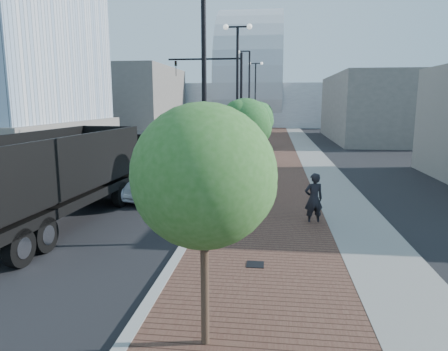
# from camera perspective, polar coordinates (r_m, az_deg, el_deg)

# --- Properties ---
(sidewalk) EXTENTS (7.00, 140.00, 0.12)m
(sidewalk) POSITION_cam_1_polar(r_m,az_deg,el_deg) (43.48, 7.75, 3.99)
(sidewalk) COLOR #4C2D23
(sidewalk) RESTS_ON ground
(concrete_strip) EXTENTS (2.40, 140.00, 0.13)m
(concrete_strip) POSITION_cam_1_polar(r_m,az_deg,el_deg) (43.61, 11.31, 3.91)
(concrete_strip) COLOR slate
(concrete_strip) RESTS_ON ground
(curb) EXTENTS (0.30, 140.00, 0.14)m
(curb) POSITION_cam_1_polar(r_m,az_deg,el_deg) (43.57, 3.14, 4.09)
(curb) COLOR gray
(curb) RESTS_ON ground
(west_sidewalk) EXTENTS (4.00, 140.00, 0.12)m
(west_sidewalk) POSITION_cam_1_polar(r_m,az_deg,el_deg) (46.28, -13.19, 4.19)
(west_sidewalk) COLOR slate
(west_sidewalk) RESTS_ON ground
(dump_truck) EXTENTS (3.42, 13.71, 3.62)m
(dump_truck) POSITION_cam_1_polar(r_m,az_deg,el_deg) (20.03, -16.70, 0.49)
(dump_truck) COLOR black
(dump_truck) RESTS_ON ground
(white_sedan) EXTENTS (2.68, 5.09, 1.59)m
(white_sedan) POSITION_cam_1_polar(r_m,az_deg,el_deg) (20.81, -8.75, -0.86)
(white_sedan) COLOR silver
(white_sedan) RESTS_ON ground
(dark_car_mid) EXTENTS (3.65, 5.67, 1.45)m
(dark_car_mid) POSITION_cam_1_polar(r_m,az_deg,el_deg) (31.52, -9.71, 2.77)
(dark_car_mid) COLOR black
(dark_car_mid) RESTS_ON ground
(dark_car_far) EXTENTS (3.25, 5.34, 1.45)m
(dark_car_far) POSITION_cam_1_polar(r_m,az_deg,el_deg) (43.44, 0.24, 4.96)
(dark_car_far) COLOR black
(dark_car_far) RESTS_ON ground
(pedestrian) EXTENTS (0.86, 0.68, 2.06)m
(pedestrian) POSITION_cam_1_polar(r_m,az_deg,el_deg) (16.35, 12.40, -3.22)
(pedestrian) COLOR black
(pedestrian) RESTS_ON ground
(streetlight_1) EXTENTS (1.44, 0.56, 9.21)m
(streetlight_1) POSITION_cam_1_polar(r_m,az_deg,el_deg) (13.44, -3.23, 8.38)
(streetlight_1) COLOR black
(streetlight_1) RESTS_ON ground
(streetlight_2) EXTENTS (1.72, 0.56, 9.28)m
(streetlight_2) POSITION_cam_1_polar(r_m,az_deg,el_deg) (25.32, 1.86, 10.38)
(streetlight_2) COLOR black
(streetlight_2) RESTS_ON ground
(streetlight_3) EXTENTS (1.44, 0.56, 9.21)m
(streetlight_3) POSITION_cam_1_polar(r_m,az_deg,el_deg) (37.30, 3.34, 9.62)
(streetlight_3) COLOR black
(streetlight_3) RESTS_ON ground
(streetlight_4) EXTENTS (1.72, 0.56, 9.28)m
(streetlight_4) POSITION_cam_1_polar(r_m,az_deg,el_deg) (49.27, 4.37, 10.33)
(streetlight_4) COLOR black
(streetlight_4) RESTS_ON ground
(traffic_mast) EXTENTS (5.09, 0.20, 8.00)m
(traffic_mast) POSITION_cam_1_polar(r_m,az_deg,el_deg) (28.40, 0.56, 10.71)
(traffic_mast) COLOR black
(traffic_mast) RESTS_ON ground
(tree_0) EXTENTS (2.68, 2.68, 4.79)m
(tree_0) POSITION_cam_1_polar(r_m,az_deg,el_deg) (7.47, -2.45, -0.11)
(tree_0) COLOR #382619
(tree_0) RESTS_ON ground
(tree_1) EXTENTS (2.26, 2.19, 4.94)m
(tree_1) POSITION_cam_1_polar(r_m,az_deg,el_deg) (18.31, 3.17, 7.28)
(tree_1) COLOR #382619
(tree_1) RESTS_ON ground
(tree_2) EXTENTS (2.44, 2.40, 4.80)m
(tree_2) POSITION_cam_1_polar(r_m,az_deg,el_deg) (30.29, 4.69, 8.00)
(tree_2) COLOR #382619
(tree_2) RESTS_ON ground
(tree_3) EXTENTS (2.31, 2.25, 4.66)m
(tree_3) POSITION_cam_1_polar(r_m,az_deg,el_deg) (42.28, 5.35, 8.57)
(tree_3) COLOR #382619
(tree_3) RESTS_ON ground
(convention_center) EXTENTS (50.00, 30.00, 50.00)m
(convention_center) POSITION_cam_1_polar(r_m,az_deg,el_deg) (88.36, 3.84, 11.10)
(convention_center) COLOR #9CA0A6
(convention_center) RESTS_ON ground
(commercial_block_nw) EXTENTS (14.00, 20.00, 10.00)m
(commercial_block_nw) POSITION_cam_1_polar(r_m,az_deg,el_deg) (67.22, -13.17, 10.24)
(commercial_block_nw) COLOR #615C57
(commercial_block_nw) RESTS_ON ground
(commercial_block_ne) EXTENTS (12.00, 22.00, 8.00)m
(commercial_block_ne) POSITION_cam_1_polar(r_m,az_deg,el_deg) (54.83, 21.06, 8.83)
(commercial_block_ne) COLOR #5E5A55
(commercial_block_ne) RESTS_ON ground
(utility_cover_1) EXTENTS (0.50, 0.50, 0.02)m
(utility_cover_1) POSITION_cam_1_polar(r_m,az_deg,el_deg) (12.16, 4.38, -12.26)
(utility_cover_1) COLOR black
(utility_cover_1) RESTS_ON sidewalk
(utility_cover_2) EXTENTS (0.50, 0.50, 0.02)m
(utility_cover_2) POSITION_cam_1_polar(r_m,az_deg,el_deg) (22.71, 5.64, -1.57)
(utility_cover_2) COLOR black
(utility_cover_2) RESTS_ON sidewalk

